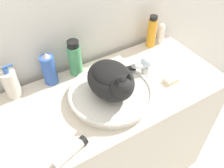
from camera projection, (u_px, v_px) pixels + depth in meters
vanity_counter at (112, 139)px, 1.44m from camera, size 1.15×0.53×0.82m
sink_basin at (111, 94)px, 1.11m from camera, size 0.40×0.40×0.05m
cat at (112, 79)px, 1.03m from camera, size 0.29×0.28×0.17m
faucet at (145, 66)px, 1.18m from camera, size 0.13×0.06×0.13m
deodorant_stick at (161, 33)px, 1.42m from camera, size 0.04×0.04×0.13m
spray_bottle_trigger at (49, 69)px, 1.15m from camera, size 0.07×0.07×0.18m
mouthwash_bottle at (75, 58)px, 1.19m from camera, size 0.07×0.07×0.19m
shampoo_bottle_tall at (152, 32)px, 1.38m from camera, size 0.05×0.05×0.20m
soap_pump_bottle at (11, 84)px, 1.09m from camera, size 0.07×0.07×0.18m
cream_tube at (71, 152)px, 0.90m from camera, size 0.16×0.08×0.04m
soap_bar at (171, 80)px, 1.20m from camera, size 0.07×0.05×0.02m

